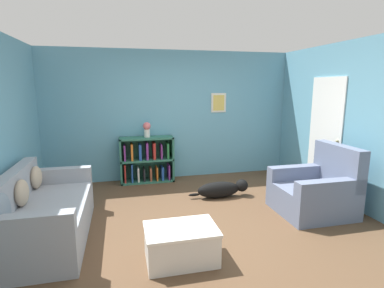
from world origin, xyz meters
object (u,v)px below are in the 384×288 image
at_px(bookshelf, 147,160).
at_px(coffee_table, 181,243).
at_px(vase, 147,129).
at_px(dog, 222,189).
at_px(couch, 42,215).
at_px(recliner_chair, 317,191).

height_order(bookshelf, coffee_table, bookshelf).
bearing_deg(bookshelf, vase, -46.94).
height_order(bookshelf, dog, bookshelf).
height_order(bookshelf, vase, vase).
distance_m(couch, bookshelf, 2.53).
bearing_deg(recliner_chair, couch, 179.33).
distance_m(recliner_chair, dog, 1.51).
height_order(dog, vase, vase).
bearing_deg(coffee_table, couch, 151.90).
bearing_deg(couch, coffee_table, -28.10).
height_order(recliner_chair, dog, recliner_chair).
bearing_deg(coffee_table, bookshelf, 92.26).
xyz_separation_m(recliner_chair, coffee_table, (-2.25, -0.80, -0.13)).
distance_m(couch, dog, 2.79).
height_order(couch, vase, vase).
distance_m(recliner_chair, coffee_table, 2.39).
xyz_separation_m(bookshelf, dog, (1.18, -1.19, -0.29)).
bearing_deg(dog, vase, 134.83).
relative_size(bookshelf, dog, 0.99).
bearing_deg(dog, coffee_table, -121.86).
xyz_separation_m(couch, vase, (1.48, 2.05, 0.75)).
bearing_deg(coffee_table, recliner_chair, 19.52).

